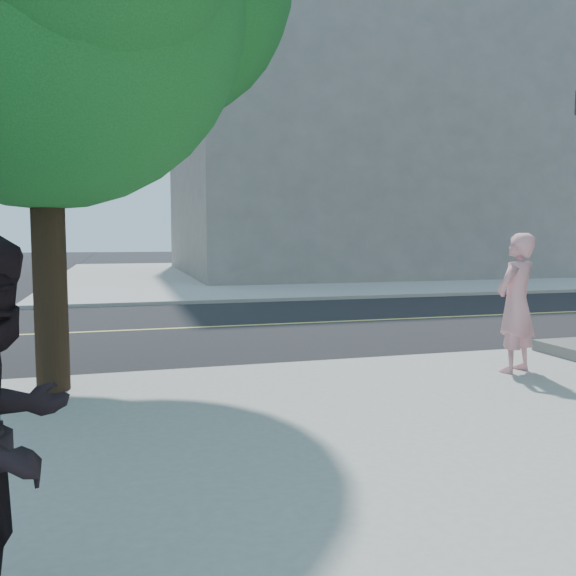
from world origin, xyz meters
name	(u,v)px	position (x,y,z in m)	size (l,w,h in m)	color
road_ew	(29,335)	(0.00, 4.50, 0.01)	(140.00, 9.00, 0.01)	black
sidewalk_ne	(344,272)	(13.50, 21.50, 0.06)	(29.00, 25.00, 0.12)	#999994
filler_ne	(351,142)	(14.00, 22.00, 7.12)	(18.00, 16.00, 14.00)	slate
man_on_phone	(516,303)	(7.12, -1.46, 1.09)	(0.71, 0.46, 1.94)	pink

